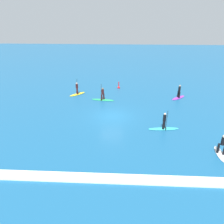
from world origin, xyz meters
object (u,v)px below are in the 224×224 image
Objects in this scene: surfer_on_teal_board at (164,125)px; surfer_on_green_board at (103,97)px; surfer_on_purple_board at (179,95)px; surfer_on_white_board at (221,150)px; surfer_on_yellow_board at (77,91)px; marker_buoy at (119,87)px.

surfer_on_teal_board is 10.27m from surfer_on_green_board.
surfer_on_green_board is at bearing -36.10° from surfer_on_purple_board.
surfer_on_yellow_board is at bearing -130.98° from surfer_on_white_board.
surfer_on_green_board reaches higher than marker_buoy.
surfer_on_yellow_board is 2.10× the size of marker_buoy.
surfer_on_teal_board reaches higher than surfer_on_purple_board.
marker_buoy is (5.76, 3.15, -0.26)m from surfer_on_yellow_board.
surfer_on_green_board reaches higher than surfer_on_teal_board.
surfer_on_white_board is at bearing -90.50° from surfer_on_yellow_board.
marker_buoy is (-4.81, 12.90, -0.29)m from surfer_on_teal_board.
surfer_on_purple_board is 9.04m from marker_buoy.
surfer_on_white_board is at bearing -62.80° from marker_buoy.
surfer_on_white_board is (0.59, -13.24, 0.02)m from surfer_on_purple_board.
surfer_on_white_board is 19.20m from marker_buoy.
marker_buoy is (-8.78, 17.08, -0.29)m from surfer_on_white_board.
surfer_on_teal_board is (-3.37, -9.06, 0.02)m from surfer_on_purple_board.
surfer_on_yellow_board is at bearing -21.40° from surfer_on_green_board.
surfer_on_green_board is (-10.16, -1.34, -0.00)m from surfer_on_purple_board.
marker_buoy is at bearing -150.00° from surfer_on_white_board.
surfer_on_purple_board is at bearing -165.55° from surfer_on_green_board.
surfer_on_teal_board is at bearing 138.23° from surfer_on_green_board.
surfer_on_white_board is at bearing -52.52° from surfer_on_teal_board.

